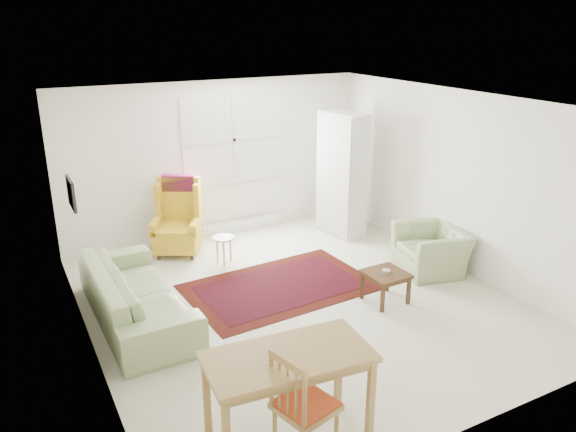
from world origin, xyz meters
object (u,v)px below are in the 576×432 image
stool (224,250)px  desk (288,399)px  sofa (135,284)px  desk_chair (306,403)px  coffee_table (385,287)px  wingback_chair (176,218)px  cabinet (342,174)px  armchair (432,245)px

stool → desk: bearing=-103.8°
sofa → stool: 1.84m
sofa → desk_chair: desk_chair is taller
coffee_table → desk: size_ratio=0.36×
wingback_chair → cabinet: 2.73m
coffee_table → cabinet: size_ratio=0.25×
sofa → armchair: sofa is taller
cabinet → desk: 5.03m
wingback_chair → stool: (0.47, -0.68, -0.37)m
coffee_table → stool: (-1.36, 2.04, 0.01)m
wingback_chair → coffee_table: (1.83, -2.72, -0.38)m
armchair → stool: (-2.50, 1.58, -0.16)m
wingback_chair → desk: (-0.43, -4.34, -0.15)m
sofa → desk_chair: bearing=-167.8°
sofa → desk: (0.61, -2.65, -0.04)m
stool → armchair: bearing=-32.3°
wingback_chair → stool: size_ratio=2.75×
wingback_chair → desk_chair: (-0.37, -4.54, -0.08)m
cabinet → coffee_table: bearing=-119.5°
coffee_table → stool: size_ratio=1.17×
cabinet → desk: cabinet is taller
armchair → cabinet: (-0.31, 1.84, 0.63)m
wingback_chair → armchair: bearing=-7.7°
wingback_chair → desk: 4.36m
armchair → desk: (-3.40, -2.08, 0.05)m
wingback_chair → sofa: bearing=-91.9°
desk_chair → desk: bearing=0.8°
desk_chair → wingback_chair: bearing=-19.1°
coffee_table → desk_chair: size_ratio=0.49×
armchair → coffee_table: 1.25m
armchair → desk_chair: size_ratio=0.96×
coffee_table → desk_chair: (-2.20, -1.82, 0.30)m
sofa → wingback_chair: size_ratio=2.00×
wingback_chair → desk: size_ratio=0.86×
sofa → wingback_chair: wingback_chair is taller
sofa → coffee_table: 3.05m
armchair → sofa: bearing=-84.4°
armchair → coffee_table: armchair is taller
armchair → stool: size_ratio=2.27×
desk_chair → armchair: bearing=-70.3°
cabinet → armchair: bearing=-89.8°
armchair → cabinet: bearing=-156.8°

